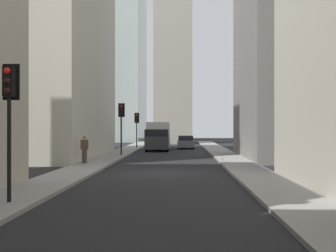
# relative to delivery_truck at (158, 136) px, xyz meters

# --- Properties ---
(ground_plane) EXTENTS (135.00, 135.00, 0.00)m
(ground_plane) POSITION_rel_delivery_truck_xyz_m (-20.95, -1.40, -1.46)
(ground_plane) COLOR black
(sidewalk_right) EXTENTS (90.00, 2.20, 0.14)m
(sidewalk_right) POSITION_rel_delivery_truck_xyz_m (-20.95, 3.10, -1.39)
(sidewalk_right) COLOR gray
(sidewalk_right) RESTS_ON ground_plane
(sidewalk_left) EXTENTS (90.00, 2.20, 0.14)m
(sidewalk_left) POSITION_rel_delivery_truck_xyz_m (-20.95, -5.90, -1.39)
(sidewalk_left) COLOR gray
(sidewalk_left) RESTS_ON ground_plane
(building_right_midfar) EXTENTS (16.63, 10.50, 22.68)m
(building_right_midfar) POSITION_rel_delivery_truck_xyz_m (-9.45, 9.19, 9.89)
(building_right_midfar) COLOR beige
(building_right_midfar) RESTS_ON ground_plane
(church_spire) EXTENTS (5.85, 5.85, 36.26)m
(church_spire) POSITION_rel_delivery_truck_xyz_m (17.65, -1.16, 17.48)
(church_spire) COLOR #A8A091
(church_spire) RESTS_ON ground_plane
(delivery_truck) EXTENTS (6.46, 2.25, 2.84)m
(delivery_truck) POSITION_rel_delivery_truck_xyz_m (0.00, 0.00, 0.00)
(delivery_truck) COLOR silver
(delivery_truck) RESTS_ON ground_plane
(hatchback_grey) EXTENTS (4.30, 1.78, 1.42)m
(hatchback_grey) POSITION_rel_delivery_truck_xyz_m (3.81, -2.80, -0.80)
(hatchback_grey) COLOR slate
(hatchback_grey) RESTS_ON ground_plane
(traffic_light_foreground) EXTENTS (0.43, 0.52, 4.16)m
(traffic_light_foreground) POSITION_rel_delivery_truck_xyz_m (-30.38, 2.81, 1.74)
(traffic_light_foreground) COLOR black
(traffic_light_foreground) RESTS_ON sidewalk_right
(traffic_light_midblock) EXTENTS (0.43, 0.52, 4.13)m
(traffic_light_midblock) POSITION_rel_delivery_truck_xyz_m (-9.11, 2.46, 1.71)
(traffic_light_midblock) COLOR black
(traffic_light_midblock) RESTS_ON sidewalk_right
(traffic_light_far_junction) EXTENTS (0.43, 0.52, 3.75)m
(traffic_light_far_junction) POSITION_rel_delivery_truck_xyz_m (3.05, 2.50, 1.43)
(traffic_light_far_junction) COLOR black
(traffic_light_far_junction) RESTS_ON sidewalk_right
(pedestrian) EXTENTS (0.26, 0.44, 1.71)m
(pedestrian) POSITION_rel_delivery_truck_xyz_m (-16.84, 3.64, -0.39)
(pedestrian) COLOR #473D33
(pedestrian) RESTS_ON sidewalk_right
(discarded_bottle) EXTENTS (0.07, 0.07, 0.27)m
(discarded_bottle) POSITION_rel_delivery_truck_xyz_m (-15.29, -5.00, -1.21)
(discarded_bottle) COLOR #999EA3
(discarded_bottle) RESTS_ON sidewalk_left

